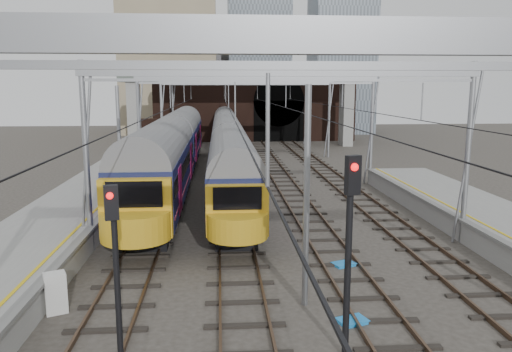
{
  "coord_description": "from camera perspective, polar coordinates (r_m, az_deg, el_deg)",
  "views": [
    {
      "loc": [
        -2.68,
        -12.95,
        6.91
      ],
      "look_at": [
        -0.81,
        12.27,
        2.4
      ],
      "focal_mm": 35.0,
      "sensor_mm": 36.0,
      "label": 1
    }
  ],
  "objects": [
    {
      "name": "city_skyline",
      "position": [
        84.23,
        -0.54,
        17.05
      ],
      "size": [
        37.5,
        27.5,
        60.0
      ],
      "color": "tan",
      "rests_on": "ground"
    },
    {
      "name": "relay_cabinet",
      "position": [
        17.02,
        -21.93,
        -12.29
      ],
      "size": [
        0.79,
        0.74,
        1.27
      ],
      "primitive_type": "cube",
      "rotation": [
        0.0,
        0.0,
        0.41
      ],
      "color": "silver",
      "rests_on": "ground"
    },
    {
      "name": "retaining_wall",
      "position": [
        65.06,
        -0.64,
        7.83
      ],
      "size": [
        28.0,
        2.75,
        9.0
      ],
      "color": "#311C16",
      "rests_on": "ground"
    },
    {
      "name": "equip_cover_c",
      "position": [
        20.22,
        10.01,
        -9.88
      ],
      "size": [
        1.02,
        0.88,
        0.1
      ],
      "primitive_type": "cube",
      "rotation": [
        0.0,
        0.0,
        0.36
      ],
      "color": "#1B7CCF",
      "rests_on": "ground"
    },
    {
      "name": "signal_near_centre",
      "position": [
        12.67,
        10.64,
        -6.58
      ],
      "size": [
        0.42,
        0.48,
        5.3
      ],
      "rotation": [
        0.0,
        0.0,
        0.38
      ],
      "color": "black",
      "rests_on": "ground"
    },
    {
      "name": "equip_cover_b",
      "position": [
        15.73,
        10.94,
        -15.93
      ],
      "size": [
        1.02,
        0.86,
        0.1
      ],
      "primitive_type": "cube",
      "rotation": [
        0.0,
        0.0,
        0.33
      ],
      "color": "#1B7CCF",
      "rests_on": "ground"
    },
    {
      "name": "overhead_line",
      "position": [
        34.54,
        0.22,
        9.54
      ],
      "size": [
        16.8,
        80.0,
        8.0
      ],
      "color": "gray",
      "rests_on": "ground"
    },
    {
      "name": "ground",
      "position": [
        14.92,
        6.93,
        -17.55
      ],
      "size": [
        160.0,
        160.0,
        0.0
      ],
      "primitive_type": "plane",
      "color": "#38332D",
      "rests_on": "ground"
    },
    {
      "name": "train_main",
      "position": [
        49.47,
        -3.44,
        4.82
      ],
      "size": [
        2.6,
        60.22,
        4.54
      ],
      "color": "black",
      "rests_on": "ground"
    },
    {
      "name": "overbridge",
      "position": [
        59.01,
        -1.65,
        10.45
      ],
      "size": [
        28.0,
        3.0,
        9.25
      ],
      "color": "gray",
      "rests_on": "ground"
    },
    {
      "name": "signal_near_left",
      "position": [
        12.75,
        -15.83,
        -8.39
      ],
      "size": [
        0.37,
        0.46,
        4.64
      ],
      "rotation": [
        0.0,
        0.0,
        0.29
      ],
      "color": "black",
      "rests_on": "ground"
    },
    {
      "name": "train_second",
      "position": [
        36.61,
        -9.42,
        3.16
      ],
      "size": [
        2.94,
        33.98,
        5.01
      ],
      "color": "black",
      "rests_on": "ground"
    },
    {
      "name": "tracks",
      "position": [
        28.91,
        1.21,
        -3.68
      ],
      "size": [
        14.4,
        80.0,
        0.22
      ],
      "color": "#4C3828",
      "rests_on": "ground"
    }
  ]
}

